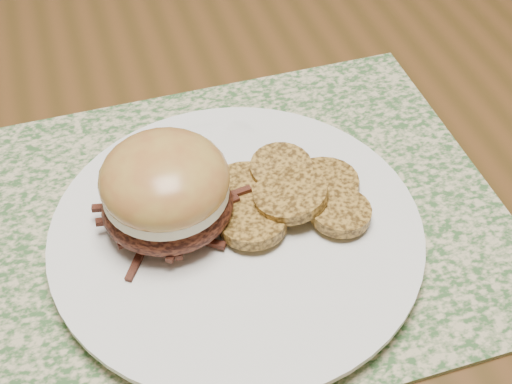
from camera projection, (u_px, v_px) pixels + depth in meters
dining_table at (213, 168)px, 0.71m from camera, size 1.50×0.90×0.75m
placemat at (213, 227)px, 0.55m from camera, size 0.45×0.33×0.00m
dinner_plate at (236, 235)px, 0.53m from camera, size 0.26×0.26×0.02m
pork_sandwich at (166, 190)px, 0.50m from camera, size 0.10×0.10×0.07m
roasted_potatoes at (288, 194)px, 0.54m from camera, size 0.13×0.12×0.03m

